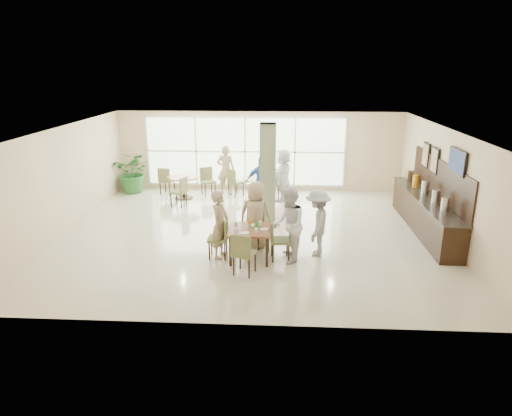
# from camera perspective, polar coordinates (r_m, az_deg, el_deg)

# --- Properties ---
(ground) EXTENTS (10.00, 10.00, 0.00)m
(ground) POSITION_cam_1_polar(r_m,az_deg,el_deg) (12.27, -0.62, -3.21)
(ground) COLOR beige
(ground) RESTS_ON ground
(room_shell) EXTENTS (10.00, 10.00, 10.00)m
(room_shell) POSITION_cam_1_polar(r_m,az_deg,el_deg) (11.77, -0.65, 4.57)
(room_shell) COLOR white
(room_shell) RESTS_ON ground
(window_bank) EXTENTS (7.00, 0.04, 7.00)m
(window_bank) POSITION_cam_1_polar(r_m,az_deg,el_deg) (16.23, -1.36, 7.05)
(window_bank) COLOR silver
(window_bank) RESTS_ON ground
(column) EXTENTS (0.45, 0.45, 2.80)m
(column) POSITION_cam_1_polar(r_m,az_deg,el_deg) (12.99, 1.48, 4.42)
(column) COLOR #708059
(column) RESTS_ON ground
(main_table) EXTENTS (0.97, 0.97, 0.75)m
(main_table) POSITION_cam_1_polar(r_m,az_deg,el_deg) (10.46, -0.77, -3.08)
(main_table) COLOR brown
(main_table) RESTS_ON ground
(round_table_left) EXTENTS (1.06, 1.06, 0.75)m
(round_table_left) POSITION_cam_1_polar(r_m,az_deg,el_deg) (15.57, -9.07, 3.25)
(round_table_left) COLOR brown
(round_table_left) RESTS_ON ground
(round_table_right) EXTENTS (1.06, 1.06, 0.75)m
(round_table_right) POSITION_cam_1_polar(r_m,az_deg,el_deg) (15.18, 0.36, 3.09)
(round_table_right) COLOR brown
(round_table_right) RESTS_ON ground
(chairs_main_table) EXTENTS (1.92, 2.06, 0.95)m
(chairs_main_table) POSITION_cam_1_polar(r_m,az_deg,el_deg) (10.54, -0.87, -4.00)
(chairs_main_table) COLOR olive
(chairs_main_table) RESTS_ON ground
(chairs_table_left) EXTENTS (2.04, 2.00, 0.95)m
(chairs_table_left) POSITION_cam_1_polar(r_m,az_deg,el_deg) (15.59, -8.91, 2.93)
(chairs_table_left) COLOR olive
(chairs_table_left) RESTS_ON ground
(chairs_table_right) EXTENTS (2.15, 1.95, 0.95)m
(chairs_table_right) POSITION_cam_1_polar(r_m,az_deg,el_deg) (15.20, 0.26, 2.76)
(chairs_table_right) COLOR olive
(chairs_table_right) RESTS_ON ground
(tabletop_clutter) EXTENTS (0.81, 0.73, 0.21)m
(tabletop_clutter) POSITION_cam_1_polar(r_m,az_deg,el_deg) (10.40, -0.71, -2.32)
(tabletop_clutter) COLOR white
(tabletop_clutter) RESTS_ON main_table
(buffet_counter) EXTENTS (0.64, 4.70, 1.95)m
(buffet_counter) POSITION_cam_1_polar(r_m,az_deg,el_deg) (13.14, 20.43, -0.38)
(buffet_counter) COLOR black
(buffet_counter) RESTS_ON ground
(wall_tv) EXTENTS (0.06, 1.00, 0.58)m
(wall_tv) POSITION_cam_1_polar(r_m,az_deg,el_deg) (11.83, 23.86, 5.35)
(wall_tv) COLOR black
(wall_tv) RESTS_ON ground
(framed_art_a) EXTENTS (0.05, 0.55, 0.70)m
(framed_art_a) POSITION_cam_1_polar(r_m,az_deg,el_deg) (13.36, 21.44, 5.56)
(framed_art_a) COLOR black
(framed_art_a) RESTS_ON ground
(framed_art_b) EXTENTS (0.05, 0.55, 0.70)m
(framed_art_b) POSITION_cam_1_polar(r_m,az_deg,el_deg) (14.11, 20.47, 6.24)
(framed_art_b) COLOR black
(framed_art_b) RESTS_ON ground
(potted_plant) EXTENTS (1.45, 1.45, 1.47)m
(potted_plant) POSITION_cam_1_polar(r_m,az_deg,el_deg) (16.61, -15.06, 4.35)
(potted_plant) COLOR #29662A
(potted_plant) RESTS_ON ground
(teen_left) EXTENTS (0.53, 0.67, 1.61)m
(teen_left) POSITION_cam_1_polar(r_m,az_deg,el_deg) (10.57, -4.53, -2.08)
(teen_left) COLOR tan
(teen_left) RESTS_ON ground
(teen_far) EXTENTS (0.88, 0.57, 1.67)m
(teen_far) POSITION_cam_1_polar(r_m,az_deg,el_deg) (11.09, -0.03, -0.91)
(teen_far) COLOR tan
(teen_far) RESTS_ON ground
(teen_right) EXTENTS (0.73, 0.90, 1.75)m
(teen_right) POSITION_cam_1_polar(r_m,az_deg,el_deg) (10.32, 4.12, -2.12)
(teen_right) COLOR white
(teen_right) RESTS_ON ground
(teen_standing) EXTENTS (0.79, 1.13, 1.60)m
(teen_standing) POSITION_cam_1_polar(r_m,az_deg,el_deg) (10.77, 7.68, -1.83)
(teen_standing) COLOR #959497
(teen_standing) RESTS_ON ground
(adult_a) EXTENTS (0.97, 0.55, 1.64)m
(adult_a) POSITION_cam_1_polar(r_m,az_deg,el_deg) (14.30, 0.66, 3.26)
(adult_a) COLOR #3967AD
(adult_a) RESTS_ON ground
(adult_b) EXTENTS (1.25, 1.73, 1.72)m
(adult_b) POSITION_cam_1_polar(r_m,az_deg,el_deg) (15.15, 3.39, 4.18)
(adult_b) COLOR white
(adult_b) RESTS_ON ground
(adult_standing) EXTENTS (0.67, 0.47, 1.73)m
(adult_standing) POSITION_cam_1_polar(r_m,az_deg,el_deg) (15.80, -3.79, 4.75)
(adult_standing) COLOR tan
(adult_standing) RESTS_ON ground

